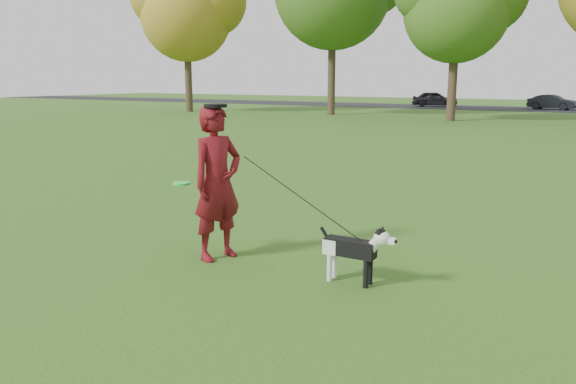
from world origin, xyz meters
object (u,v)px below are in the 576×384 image
Objects in this scene: dog at (356,247)px; car_left at (435,99)px; car_mid at (552,102)px; man at (217,183)px.

car_left is (-10.16, 40.23, 0.20)m from dog.
car_left is 8.71m from car_mid.
car_mid is at bearing 92.07° from dog.
man is 2.12× the size of dog.
dog is at bearing 176.85° from car_left.
car_left is at bearing 104.18° from dog.
man is 0.61× the size of car_mid.
car_left reaches higher than dog.
dog is 41.49m from car_left.
car_mid reaches higher than dog.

